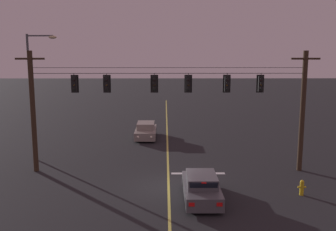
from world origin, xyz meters
TOP-DOWN VIEW (x-y plane):
  - ground_plane at (0.00, 0.00)m, footprint 180.00×180.00m
  - lane_centre_stripe at (0.00, 9.04)m, footprint 0.14×60.00m
  - stop_bar_paint at (1.90, 2.44)m, footprint 3.40×0.36m
  - signal_span_assembly at (-0.00, 3.04)m, footprint 18.86×0.32m
  - traffic_light_leftmost at (-5.86, 3.02)m, footprint 0.48×0.41m
  - traffic_light_left_inner at (-3.84, 3.02)m, footprint 0.48×0.41m
  - traffic_light_centre at (-0.86, 3.02)m, footprint 0.48×0.41m
  - traffic_light_right_inner at (1.27, 3.02)m, footprint 0.48×0.41m
  - traffic_light_rightmost at (3.69, 3.02)m, footprint 0.48×0.41m
  - traffic_light_far_right at (5.80, 3.02)m, footprint 0.48×0.41m
  - car_waiting_near_lane at (1.68, -1.84)m, footprint 1.80×4.33m
  - car_oncoming_lead at (-1.91, 12.54)m, footprint 1.80×4.42m
  - street_lamp_corner at (-9.35, 5.87)m, footprint 2.11×0.30m
  - fire_hydrant at (7.14, -1.28)m, footprint 0.44×0.22m

SIDE VIEW (x-z plane):
  - ground_plane at x=0.00m, z-range 0.00..0.00m
  - lane_centre_stripe at x=0.00m, z-range 0.00..0.01m
  - stop_bar_paint at x=1.90m, z-range 0.00..0.01m
  - fire_hydrant at x=7.14m, z-range 0.02..0.86m
  - car_oncoming_lead at x=-1.91m, z-range -0.05..1.34m
  - car_waiting_near_lane at x=1.68m, z-range -0.05..1.34m
  - signal_span_assembly at x=0.00m, z-range 0.15..7.85m
  - street_lamp_corner at x=-9.35m, z-range 0.83..9.65m
  - traffic_light_leftmost at x=-5.86m, z-range 5.03..6.25m
  - traffic_light_left_inner at x=-3.84m, z-range 5.03..6.25m
  - traffic_light_centre at x=-0.86m, z-range 5.03..6.25m
  - traffic_light_right_inner at x=1.27m, z-range 5.03..6.25m
  - traffic_light_rightmost at x=3.69m, z-range 5.03..6.25m
  - traffic_light_far_right at x=5.80m, z-range 5.03..6.25m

